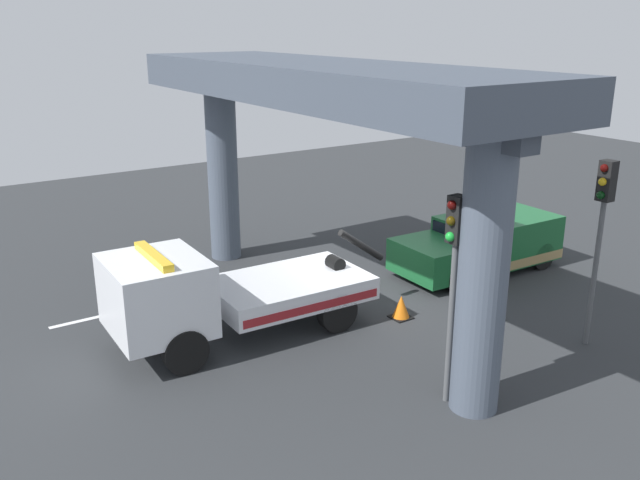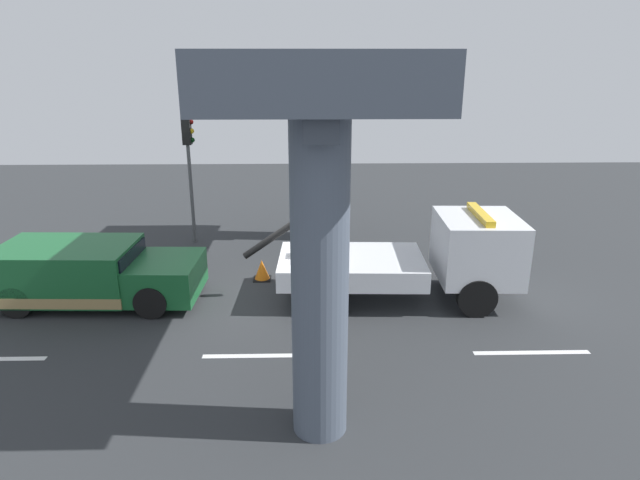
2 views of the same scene
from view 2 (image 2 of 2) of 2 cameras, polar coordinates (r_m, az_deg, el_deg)
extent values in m
cube|color=#2D3033|center=(14.87, -5.26, -6.38)|extent=(60.00, 40.00, 0.10)
cube|color=silver|center=(12.23, -6.17, -12.04)|extent=(2.60, 0.16, 0.01)
cube|color=silver|center=(13.15, 21.41, -10.99)|extent=(2.60, 0.16, 0.01)
cube|color=white|center=(14.54, 3.29, -2.77)|extent=(3.92, 2.53, 0.55)
cube|color=white|center=(14.88, 16.24, -0.74)|extent=(2.12, 2.37, 1.65)
cube|color=black|center=(14.95, 18.64, 0.58)|extent=(0.13, 2.21, 0.66)
cube|color=maroon|center=(15.69, 3.10, -1.45)|extent=(3.65, 0.14, 0.20)
cylinder|color=black|center=(14.35, -5.43, 0.01)|extent=(1.42, 0.23, 1.07)
cylinder|color=black|center=(14.40, -2.20, -1.28)|extent=(0.37, 0.46, 0.36)
cube|color=yellow|center=(14.62, 16.56, 2.61)|extent=(0.30, 1.93, 0.16)
cylinder|color=black|center=(16.10, 14.30, -2.79)|extent=(1.01, 0.35, 1.00)
cylinder|color=black|center=(14.25, 16.19, -5.83)|extent=(1.01, 0.35, 1.00)
cylinder|color=black|center=(15.64, 0.29, -2.82)|extent=(1.01, 0.35, 1.00)
cylinder|color=black|center=(13.73, 0.23, -5.99)|extent=(1.01, 0.35, 1.00)
cube|color=#195B2D|center=(15.82, -24.98, -2.82)|extent=(3.53, 2.32, 1.35)
cube|color=#195B2D|center=(14.96, -15.87, -3.75)|extent=(1.80, 2.17, 0.95)
cube|color=black|center=(15.05, -19.12, -1.92)|extent=(0.13, 1.94, 0.59)
cube|color=#9E8451|center=(15.99, -24.74, -4.48)|extent=(3.55, 2.33, 0.28)
cylinder|color=black|center=(15.96, -15.36, -3.39)|extent=(0.85, 0.31, 0.84)
cylinder|color=black|center=(14.27, -17.39, -6.25)|extent=(0.85, 0.31, 0.84)
cylinder|color=black|center=(17.20, -26.31, -3.10)|extent=(0.85, 0.31, 0.84)
cylinder|color=black|center=(15.65, -29.35, -5.66)|extent=(0.85, 0.31, 0.84)
cylinder|color=#4C5666|center=(19.18, -0.75, 8.14)|extent=(0.94, 0.94, 5.47)
cylinder|color=#4C5666|center=(8.77, -0.01, -4.76)|extent=(0.94, 0.94, 5.47)
cube|color=#414956|center=(13.46, -0.56, 17.25)|extent=(3.60, 12.82, 0.86)
cube|color=#353C47|center=(13.49, -0.55, 14.67)|extent=(0.50, 12.42, 0.36)
cylinder|color=#515456|center=(19.35, -13.39, 4.69)|extent=(0.12, 0.12, 3.46)
cube|color=black|center=(18.97, -13.88, 11.10)|extent=(0.28, 0.32, 0.90)
sphere|color=#360605|center=(18.90, -13.47, 12.02)|extent=(0.18, 0.18, 0.18)
sphere|color=gold|center=(18.94, -13.40, 11.12)|extent=(0.18, 0.18, 0.18)
sphere|color=black|center=(18.97, -13.33, 10.22)|extent=(0.18, 0.18, 0.18)
cylinder|color=#515456|center=(18.95, 0.10, 4.67)|extent=(0.12, 0.12, 3.31)
cube|color=black|center=(18.56, 0.10, 11.00)|extent=(0.28, 0.32, 0.90)
sphere|color=#360605|center=(18.53, 0.61, 11.92)|extent=(0.18, 0.18, 0.18)
sphere|color=#3A2D06|center=(18.56, 0.61, 11.00)|extent=(0.18, 0.18, 0.18)
sphere|color=green|center=(18.60, 0.60, 10.08)|extent=(0.18, 0.18, 0.18)
cone|color=orange|center=(16.04, -6.14, -3.13)|extent=(0.46, 0.46, 0.60)
cube|color=black|center=(16.15, -6.11, -4.08)|extent=(0.51, 0.51, 0.03)
camera|label=1|loc=(28.40, 18.66, 19.68)|focal=37.98mm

